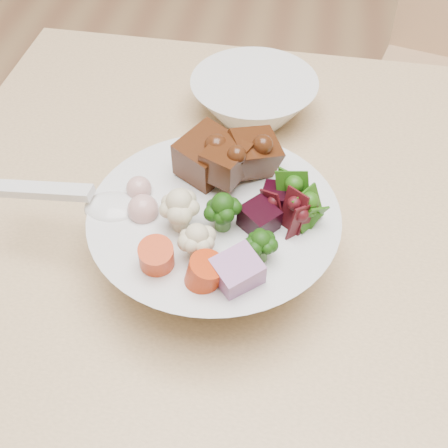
# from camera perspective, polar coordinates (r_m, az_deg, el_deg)

# --- Properties ---
(food_bowl) EXTENTS (0.25, 0.25, 0.13)m
(food_bowl) POSITION_cam_1_polar(r_m,az_deg,el_deg) (0.63, -0.69, -0.87)
(food_bowl) COLOR silver
(food_bowl) RESTS_ON dining_table
(soup_spoon) EXTENTS (0.16, 0.05, 0.03)m
(soup_spoon) POSITION_cam_1_polar(r_m,az_deg,el_deg) (0.63, -11.80, 1.83)
(soup_spoon) COLOR silver
(soup_spoon) RESTS_ON food_bowl
(side_bowl) EXTENTS (0.16, 0.16, 0.05)m
(side_bowl) POSITION_cam_1_polar(r_m,az_deg,el_deg) (0.83, 2.73, 11.39)
(side_bowl) COLOR silver
(side_bowl) RESTS_ON dining_table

